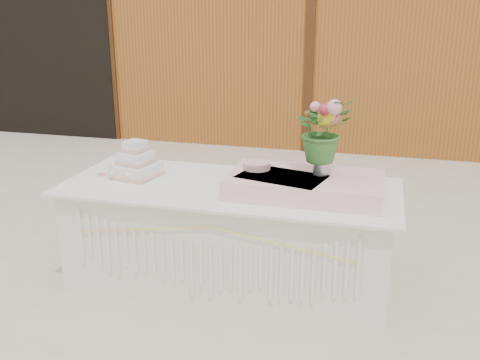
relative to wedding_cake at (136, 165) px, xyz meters
The scene contains 9 objects.
ground 1.13m from the wedding_cake, ahead, with size 80.00×80.00×0.00m, color beige.
barn 6.06m from the wedding_cake, 83.08° to the left, with size 12.60×4.60×3.30m.
cake_table 0.88m from the wedding_cake, ahead, with size 2.40×1.00×0.77m.
wedding_cake is the anchor object (origin of this frame).
pink_cake_stand 0.93m from the wedding_cake, ahead, with size 0.25×0.25×0.18m.
satin_runner 1.29m from the wedding_cake, ahead, with size 1.04×0.60×0.13m, color beige.
flower_vase 1.38m from the wedding_cake, ahead, with size 0.10×0.10×0.14m, color #BBBCC1.
bouquet 1.43m from the wedding_cake, ahead, with size 0.39×0.34×0.43m, color #356C2B.
loose_flowers 0.26m from the wedding_cake, 157.44° to the left, with size 0.15×0.36×0.02m, color pink, non-canonical shape.
Camera 1 is at (1.01, -3.47, 1.99)m, focal length 40.00 mm.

